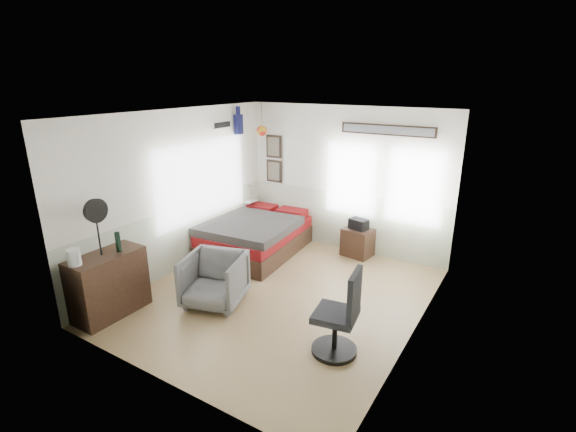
% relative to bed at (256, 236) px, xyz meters
% --- Properties ---
extents(ground_plane, '(4.00, 4.50, 0.01)m').
position_rel_bed_xyz_m(ground_plane, '(1.30, -1.19, -0.33)').
color(ground_plane, '#A88551').
extents(room_shell, '(4.02, 4.52, 2.71)m').
position_rel_bed_xyz_m(room_shell, '(1.22, -1.00, 1.29)').
color(room_shell, silver).
rests_on(room_shell, ground_plane).
extents(wall_decor, '(3.55, 1.32, 1.44)m').
position_rel_bed_xyz_m(wall_decor, '(0.20, 0.77, 1.77)').
color(wall_decor, black).
rests_on(wall_decor, room_shell).
extents(bed, '(1.63, 2.19, 0.66)m').
position_rel_bed_xyz_m(bed, '(0.00, 0.00, 0.00)').
color(bed, '#321F12').
rests_on(bed, ground_plane).
extents(dresser, '(0.48, 1.00, 0.90)m').
position_rel_bed_xyz_m(dresser, '(-0.44, -2.84, 0.13)').
color(dresser, '#321F12').
rests_on(dresser, ground_plane).
extents(armchair, '(1.02, 1.03, 0.76)m').
position_rel_bed_xyz_m(armchair, '(0.61, -1.87, 0.05)').
color(armchair, slate).
rests_on(armchair, ground_plane).
extents(nightstand, '(0.57, 0.49, 0.52)m').
position_rel_bed_xyz_m(nightstand, '(1.70, 0.86, -0.07)').
color(nightstand, '#321F12').
rests_on(nightstand, ground_plane).
extents(task_chair, '(0.56, 0.56, 1.10)m').
position_rel_bed_xyz_m(task_chair, '(2.66, -1.98, 0.12)').
color(task_chair, black).
rests_on(task_chair, ground_plane).
extents(kettle, '(0.19, 0.16, 0.22)m').
position_rel_bed_xyz_m(kettle, '(-0.45, -3.24, 0.68)').
color(kettle, silver).
rests_on(kettle, dresser).
extents(bottle, '(0.07, 0.07, 0.28)m').
position_rel_bed_xyz_m(bottle, '(-0.35, -2.67, 0.71)').
color(bottle, black).
rests_on(bottle, dresser).
extents(stand_fan, '(0.09, 0.32, 0.79)m').
position_rel_bed_xyz_m(stand_fan, '(-0.45, -2.87, 1.19)').
color(stand_fan, black).
rests_on(stand_fan, dresser).
extents(black_bag, '(0.37, 0.28, 0.19)m').
position_rel_bed_xyz_m(black_bag, '(1.70, 0.86, 0.29)').
color(black_bag, black).
rests_on(black_bag, nightstand).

